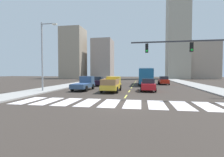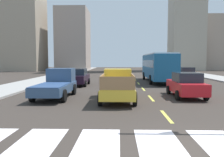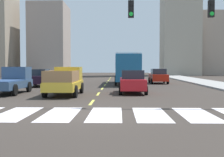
{
  "view_description": "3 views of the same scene",
  "coord_description": "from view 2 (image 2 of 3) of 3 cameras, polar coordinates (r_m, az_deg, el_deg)",
  "views": [
    {
      "loc": [
        1.64,
        -13.64,
        2.6
      ],
      "look_at": [
        -2.59,
        10.15,
        1.65
      ],
      "focal_mm": 26.81,
      "sensor_mm": 36.0,
      "label": 1
    },
    {
      "loc": [
        -2.18,
        -6.35,
        2.55
      ],
      "look_at": [
        -2.73,
        11.9,
        1.1
      ],
      "focal_mm": 36.58,
      "sensor_mm": 36.0,
      "label": 2
    },
    {
      "loc": [
        1.51,
        -12.12,
        2.0
      ],
      "look_at": [
        1.05,
        7.06,
        1.2
      ],
      "focal_mm": 46.86,
      "sensor_mm": 36.0,
      "label": 3
    }
  ],
  "objects": [
    {
      "name": "lane_dash_2",
      "position": [
        20.62,
        7.8,
        -2.61
      ],
      "size": [
        0.16,
        2.4,
        0.01
      ],
      "primitive_type": "cube",
      "color": "#DAD54D",
      "rests_on": "ground"
    },
    {
      "name": "lane_dash_4",
      "position": [
        30.53,
        5.83,
        -0.28
      ],
      "size": [
        0.16,
        2.4,
        0.01
      ],
      "primitive_type": "cube",
      "color": "#DAD54D",
      "rests_on": "ground"
    },
    {
      "name": "lane_dash_5",
      "position": [
        35.51,
        5.25,
        0.4
      ],
      "size": [
        0.16,
        2.4,
        0.01
      ],
      "primitive_type": "cube",
      "color": "#DAD54D",
      "rests_on": "ground"
    },
    {
      "name": "ground_plane",
      "position": [
        7.18,
        20.16,
        -16.59
      ],
      "size": [
        160.0,
        160.0,
        0.0
      ],
      "primitive_type": "plane",
      "color": "#372F2A"
    },
    {
      "name": "block_mid_right",
      "position": [
        60.45,
        -20.94,
        11.18
      ],
      "size": [
        8.42,
        8.77,
        19.72
      ],
      "primitive_type": "cube",
      "color": "gray",
      "rests_on": "ground"
    },
    {
      "name": "crosswalk_stripe_4",
      "position": [
        6.95,
        12.42,
        -17.1
      ],
      "size": [
        1.37,
        3.81,
        0.01
      ],
      "primitive_type": "cube",
      "color": "silver",
      "rests_on": "ground"
    },
    {
      "name": "lane_dash_0",
      "position": [
        10.88,
        13.42,
        -9.15
      ],
      "size": [
        0.16,
        2.4,
        0.01
      ],
      "primitive_type": "cube",
      "color": "#DAD54D",
      "rests_on": "ground"
    },
    {
      "name": "city_bus",
      "position": [
        27.56,
        11.36,
        3.2
      ],
      "size": [
        2.72,
        10.8,
        3.32
      ],
      "rotation": [
        0.0,
        0.0,
        -0.04
      ],
      "color": "#1A5989",
      "rests_on": "ground"
    },
    {
      "name": "sedan_near_right",
      "position": [
        29.75,
        17.92,
        1.05
      ],
      "size": [
        2.02,
        4.4,
        1.72
      ],
      "rotation": [
        0.0,
        0.0,
        -0.01
      ],
      "color": "red",
      "rests_on": "ground"
    },
    {
      "name": "crosswalk_stripe_2",
      "position": [
        7.29,
        -19.52,
        -16.2
      ],
      "size": [
        1.37,
        3.81,
        0.01
      ],
      "primitive_type": "cube",
      "color": "silver",
      "rests_on": "ground"
    },
    {
      "name": "block_low_left",
      "position": [
        68.59,
        24.49,
        7.92
      ],
      "size": [
        11.48,
        10.66,
        14.16
      ],
      "primitive_type": "cube",
      "color": "#A39181",
      "rests_on": "ground"
    },
    {
      "name": "crosswalk_stripe_3",
      "position": [
        6.87,
        -3.98,
        -17.26
      ],
      "size": [
        1.37,
        3.81,
        0.01
      ],
      "primitive_type": "cube",
      "color": "silver",
      "rests_on": "ground"
    },
    {
      "name": "pickup_stakebed",
      "position": [
        14.8,
        1.42,
        -1.74
      ],
      "size": [
        2.18,
        5.2,
        1.96
      ],
      "rotation": [
        0.0,
        0.0,
        -0.04
      ],
      "color": "gold",
      "rests_on": "ground"
    },
    {
      "name": "block_mid_left",
      "position": [
        61.41,
        -9.61,
        9.44
      ],
      "size": [
        7.82,
        9.64,
        15.72
      ],
      "primitive_type": "cube",
      "color": "#A18F84",
      "rests_on": "ground"
    },
    {
      "name": "pickup_dark",
      "position": [
        16.44,
        -13.57,
        -1.29
      ],
      "size": [
        2.18,
        5.2,
        1.96
      ],
      "rotation": [
        0.0,
        0.0,
        0.04
      ],
      "color": "#324C6F",
      "rests_on": "ground"
    },
    {
      "name": "lane_dash_6",
      "position": [
        40.49,
        4.82,
        0.91
      ],
      "size": [
        0.16,
        2.4,
        0.01
      ],
      "primitive_type": "cube",
      "color": "#DAD54D",
      "rests_on": "ground"
    },
    {
      "name": "lane_dash_3",
      "position": [
        25.57,
        6.62,
        -1.22
      ],
      "size": [
        0.16,
        2.4,
        0.01
      ],
      "primitive_type": "cube",
      "color": "#DAD54D",
      "rests_on": "ground"
    },
    {
      "name": "sedan_mid",
      "position": [
        23.53,
        -8.45,
        0.36
      ],
      "size": [
        2.02,
        4.4,
        1.72
      ],
      "rotation": [
        0.0,
        0.0,
        -0.01
      ],
      "color": "black",
      "rests_on": "ground"
    },
    {
      "name": "sidewalk_left",
      "position": [
        26.33,
        -19.9,
        -1.14
      ],
      "size": [
        3.9,
        110.0,
        0.15
      ],
      "primitive_type": "cube",
      "color": "#9D9A95",
      "rests_on": "ground"
    },
    {
      "name": "lane_dash_1",
      "position": [
        15.71,
        9.73,
        -4.87
      ],
      "size": [
        0.16,
        2.4,
        0.01
      ],
      "primitive_type": "cube",
      "color": "#DAD54D",
      "rests_on": "ground"
    },
    {
      "name": "sedan_far",
      "position": [
        16.69,
        18.02,
        -1.51
      ],
      "size": [
        2.02,
        4.4,
        1.72
      ],
      "rotation": [
        0.0,
        0.0,
        0.02
      ],
      "color": "red",
      "rests_on": "ground"
    },
    {
      "name": "lane_dash_7",
      "position": [
        45.47,
        4.48,
        1.31
      ],
      "size": [
        0.16,
        2.4,
        0.01
      ],
      "primitive_type": "cube",
      "color": "#DAD54D",
      "rests_on": "ground"
    }
  ]
}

